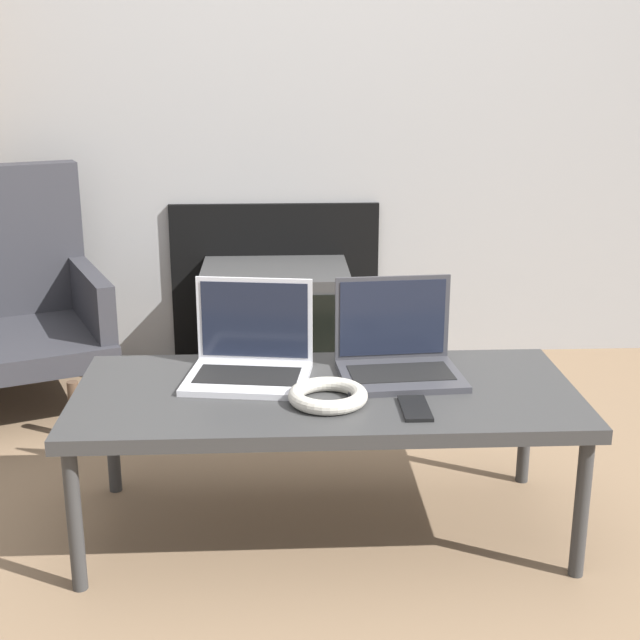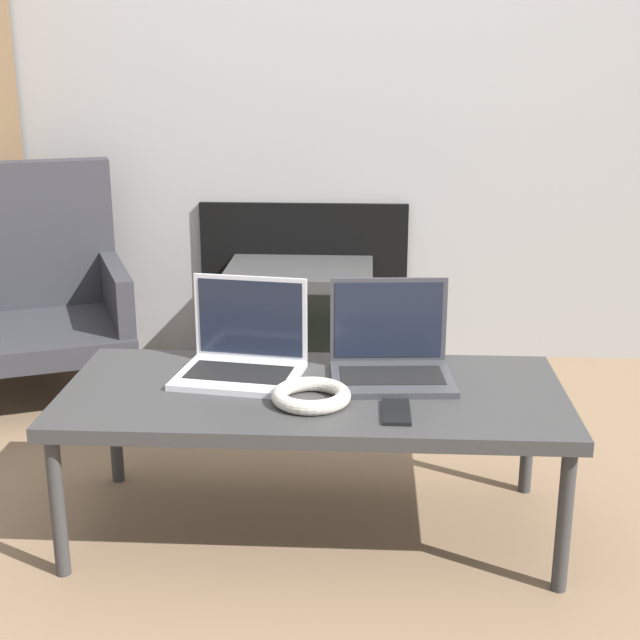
{
  "view_description": "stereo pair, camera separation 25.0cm",
  "coord_description": "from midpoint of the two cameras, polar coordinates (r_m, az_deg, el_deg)",
  "views": [
    {
      "loc": [
        -0.12,
        -1.81,
        1.22
      ],
      "look_at": [
        0.0,
        0.59,
        0.49
      ],
      "focal_mm": 50.0,
      "sensor_mm": 36.0,
      "label": 1
    },
    {
      "loc": [
        0.13,
        -1.81,
        1.22
      ],
      "look_at": [
        0.0,
        0.59,
        0.49
      ],
      "focal_mm": 50.0,
      "sensor_mm": 36.0,
      "label": 2
    }
  ],
  "objects": [
    {
      "name": "tv",
      "position": [
        3.43,
        -4.94,
        -0.16
      ],
      "size": [
        0.56,
        0.45,
        0.43
      ],
      "color": "#383838",
      "rests_on": "ground_plane"
    },
    {
      "name": "laptop_right",
      "position": [
        2.34,
        1.95,
        -2.23
      ],
      "size": [
        0.33,
        0.27,
        0.25
      ],
      "rotation": [
        0.0,
        0.0,
        0.07
      ],
      "color": "#38383D",
      "rests_on": "table"
    },
    {
      "name": "headphones",
      "position": [
        2.16,
        -2.82,
        -4.92
      ],
      "size": [
        0.19,
        0.19,
        0.04
      ],
      "color": "beige",
      "rests_on": "table"
    },
    {
      "name": "wall_back",
      "position": [
        3.55,
        -3.11,
        17.99
      ],
      "size": [
        7.0,
        0.08,
        2.6
      ],
      "color": "#999999",
      "rests_on": "ground_plane"
    },
    {
      "name": "phone",
      "position": [
        2.12,
        2.75,
        -5.74
      ],
      "size": [
        0.07,
        0.15,
        0.01
      ],
      "color": "black",
      "rests_on": "table"
    },
    {
      "name": "ground_plane",
      "position": [
        2.18,
        -2.65,
        -17.03
      ],
      "size": [
        14.0,
        14.0,
        0.0
      ],
      "primitive_type": "plane",
      "color": "#7A6047"
    },
    {
      "name": "table",
      "position": [
        2.26,
        -2.81,
        -5.24
      ],
      "size": [
        1.27,
        0.57,
        0.4
      ],
      "color": "#333333",
      "rests_on": "ground_plane"
    },
    {
      "name": "laptop_left",
      "position": [
        2.34,
        -7.55,
        -2.37
      ],
      "size": [
        0.34,
        0.29,
        0.25
      ],
      "rotation": [
        0.0,
        0.0,
        -0.15
      ],
      "color": "silver",
      "rests_on": "table"
    }
  ]
}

